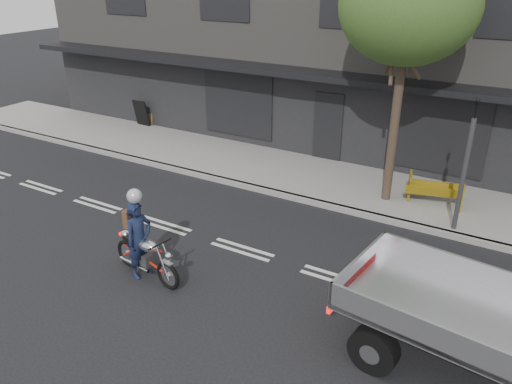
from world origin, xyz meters
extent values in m
plane|color=black|center=(0.00, 0.00, 0.00)|extent=(80.00, 80.00, 0.00)
cube|color=gray|center=(0.00, 4.70, 0.07)|extent=(32.00, 3.20, 0.15)
cube|color=gray|center=(0.00, 3.10, 0.07)|extent=(32.00, 0.20, 0.15)
cube|color=slate|center=(0.00, 11.30, 4.00)|extent=(26.00, 10.00, 8.00)
cylinder|color=#382B21|center=(2.20, 4.20, 2.00)|extent=(0.24, 0.24, 4.00)
ellipsoid|color=#274C1C|center=(2.20, 4.20, 5.30)|extent=(3.40, 3.40, 2.89)
cylinder|color=#2D2D30|center=(4.20, 3.35, 1.50)|extent=(0.12, 0.12, 3.00)
imported|color=black|center=(4.20, 3.35, 3.25)|extent=(0.08, 0.10, 0.50)
torus|color=black|center=(-1.87, -1.86, 0.31)|extent=(0.66, 0.20, 0.66)
torus|color=black|center=(-0.53, -2.08, 0.31)|extent=(0.66, 0.20, 0.66)
cube|color=#2D2D30|center=(-1.25, -1.96, 0.42)|extent=(0.37, 0.28, 0.27)
ellipsoid|color=silver|center=(-1.10, -1.99, 0.81)|extent=(0.57, 0.39, 0.27)
cube|color=black|center=(-1.56, -1.91, 0.79)|extent=(0.55, 0.31, 0.08)
cylinder|color=black|center=(-0.71, -2.05, 1.00)|extent=(0.13, 0.58, 0.04)
imported|color=#151D3A|center=(-1.35, -1.97, 0.88)|extent=(0.52, 0.70, 1.76)
cylinder|color=black|center=(3.89, -2.18, 0.42)|extent=(0.87, 0.41, 0.84)
cylinder|color=black|center=(4.12, -0.33, 0.42)|extent=(0.87, 0.41, 0.84)
cube|color=#2D2D30|center=(5.75, -1.47, 0.60)|extent=(5.15, 1.72, 0.15)
cube|color=#B6B5BA|center=(4.82, -1.35, 1.01)|extent=(3.54, 2.54, 0.11)
camera|label=1|loc=(5.41, -8.68, 6.25)|focal=35.00mm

